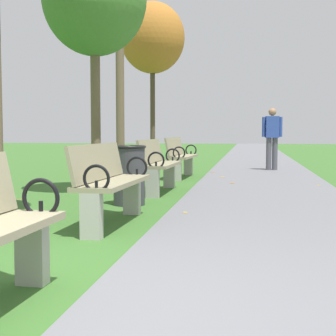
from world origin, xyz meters
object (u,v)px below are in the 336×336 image
Objects in this scene: park_bench_2 at (110,181)px; pedestrian_walking at (272,135)px; park_bench_3 at (159,164)px; trash_bin at (129,175)px; park_bench_4 at (180,156)px; tree_4 at (152,38)px.

park_bench_2 is 1.00× the size of pedestrian_walking.
park_bench_3 is 0.99× the size of pedestrian_walking.
park_bench_2 is at bearing -104.35° from pedestrian_walking.
trash_bin is (-0.15, 1.53, -0.06)m from park_bench_2.
park_bench_2 is 1.92× the size of trash_bin.
park_bench_4 is at bearing 90.00° from park_bench_3.
pedestrian_walking is (3.35, -0.84, -2.75)m from tree_4.
park_bench_4 reaches higher than trash_bin.
park_bench_2 is at bearing -82.11° from tree_4.
trash_bin is (-0.15, -4.25, -0.06)m from park_bench_4.
park_bench_4 is (0.00, 2.73, 0.00)m from park_bench_3.
pedestrian_walking reaches higher than park_bench_4.
tree_4 is (-1.25, 5.99, 3.19)m from park_bench_3.
park_bench_3 is at bearing 90.00° from park_bench_2.
park_bench_3 is at bearing -90.00° from park_bench_4.
park_bench_2 is at bearing -90.00° from park_bench_3.
park_bench_3 is at bearing -78.20° from tree_4.
park_bench_2 reaches higher than trash_bin.
tree_4 is at bearing 111.02° from park_bench_4.
park_bench_2 is at bearing -90.00° from park_bench_4.
trash_bin is at bearing -91.99° from park_bench_4.
park_bench_2 is 8.47m from pedestrian_walking.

